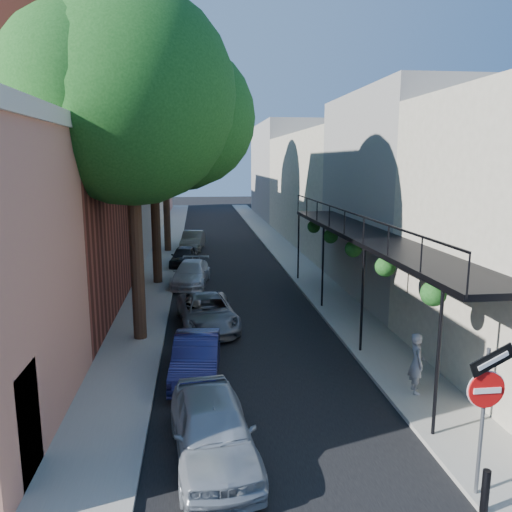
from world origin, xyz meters
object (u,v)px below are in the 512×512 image
object	(u,v)px
oak_near	(145,103)
oak_far	(171,127)
parked_car_c	(207,312)
sign_post	(486,396)
oak_mid	(161,140)
bollard	(485,492)
parked_car_e	(184,256)
pedestrian	(417,363)
parked_car_a	(213,429)
parked_car_f	(193,240)
parked_car_d	(191,273)
parked_car_b	(196,357)

from	to	relation	value
oak_near	oak_far	bearing A→B (deg)	89.96
oak_near	oak_far	world-z (taller)	oak_far
parked_car_c	sign_post	bearing A→B (deg)	-72.01
oak_near	oak_mid	xyz separation A→B (m)	(-0.05, 7.97, -0.82)
bollard	parked_car_e	world-z (taller)	parked_car_e
oak_mid	pedestrian	world-z (taller)	oak_mid
sign_post	parked_car_c	distance (m)	11.26
oak_mid	oak_far	world-z (taller)	oak_far
oak_near	oak_far	xyz separation A→B (m)	(0.01, 17.01, 0.38)
oak_near	oak_mid	world-z (taller)	oak_near
sign_post	pedestrian	size ratio (longest dim) A/B	1.86
parked_car_c	oak_mid	bearing A→B (deg)	98.48
bollard	oak_mid	bearing A→B (deg)	109.90
parked_car_a	oak_far	bearing A→B (deg)	88.30
sign_post	parked_car_e	size ratio (longest dim) A/B	0.88
oak_far	parked_car_f	xyz separation A→B (m)	(1.23, 0.57, -7.61)
oak_far	parked_car_d	world-z (taller)	oak_far
oak_mid	pedestrian	bearing A→B (deg)	-61.46
pedestrian	parked_car_b	bearing A→B (deg)	79.17
oak_mid	pedestrian	size ratio (longest dim) A/B	6.35
oak_near	parked_car_c	xyz separation A→B (m)	(1.87, 0.86, -7.28)
oak_far	parked_car_c	size ratio (longest dim) A/B	2.78
parked_car_b	pedestrian	world-z (taller)	pedestrian
oak_far	oak_mid	bearing A→B (deg)	-90.41
oak_near	pedestrian	world-z (taller)	oak_near
bollard	parked_car_f	size ratio (longest dim) A/B	0.20
oak_mid	parked_car_d	distance (m)	6.62
oak_mid	sign_post	bearing A→B (deg)	-69.14
parked_car_a	parked_car_c	size ratio (longest dim) A/B	0.94
pedestrian	parked_car_c	bearing A→B (deg)	48.30
parked_car_d	oak_mid	bearing A→B (deg)	165.50
parked_car_d	sign_post	bearing A→B (deg)	-64.75
parked_car_c	parked_car_e	world-z (taller)	parked_car_c
bollard	oak_far	distance (m)	28.58
oak_mid	parked_car_f	bearing A→B (deg)	82.33
parked_car_c	parked_car_f	size ratio (longest dim) A/B	1.10
oak_near	parked_car_a	world-z (taller)	oak_near
bollard	pedestrian	world-z (taller)	pedestrian
sign_post	parked_car_b	distance (m)	7.91
sign_post	parked_car_b	world-z (taller)	sign_post
pedestrian	oak_near	bearing A→B (deg)	61.18
oak_near	parked_car_c	world-z (taller)	oak_near
oak_mid	bollard	bearing A→B (deg)	-70.10
oak_far	parked_car_b	world-z (taller)	oak_far
pedestrian	parked_car_e	bearing A→B (deg)	27.75
bollard	oak_near	xyz separation A→B (m)	(-6.37, 9.76, 7.36)
parked_car_a	parked_car_b	size ratio (longest dim) A/B	1.11
parked_car_a	parked_car_f	distance (m)	25.07
parked_car_e	oak_mid	bearing A→B (deg)	-93.44
parked_car_f	parked_car_e	bearing A→B (deg)	-88.45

